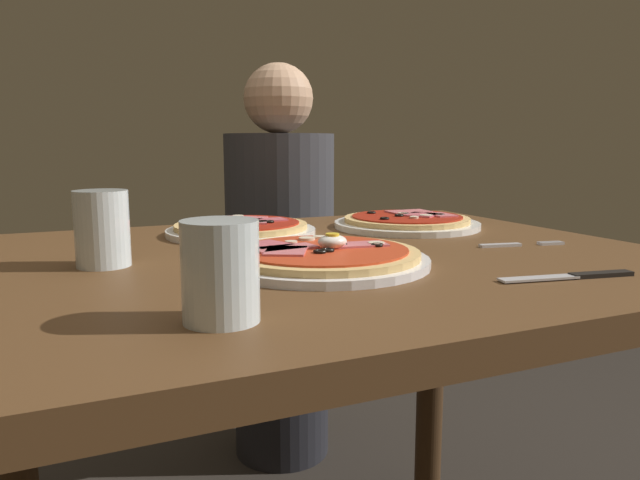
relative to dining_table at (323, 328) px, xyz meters
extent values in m
cube|color=brown|center=(0.00, 0.00, 0.10)|extent=(1.10, 0.89, 0.04)
cylinder|color=#3C2715|center=(-0.49, 0.39, -0.28)|extent=(0.07, 0.07, 0.74)
cylinder|color=#3C2715|center=(0.49, 0.39, -0.28)|extent=(0.07, 0.07, 0.74)
cylinder|color=white|center=(-0.04, -0.09, 0.13)|extent=(0.31, 0.31, 0.01)
cylinder|color=#DBB26B|center=(-0.04, -0.09, 0.14)|extent=(0.29, 0.29, 0.01)
cylinder|color=red|center=(-0.04, -0.09, 0.15)|extent=(0.25, 0.25, 0.00)
torus|color=black|center=(-0.06, -0.12, 0.15)|extent=(0.02, 0.02, 0.00)
torus|color=black|center=(0.04, -0.10, 0.15)|extent=(0.02, 0.02, 0.00)
torus|color=black|center=(-0.01, -0.08, 0.15)|extent=(0.02, 0.02, 0.00)
torus|color=black|center=(-0.04, -0.11, 0.15)|extent=(0.02, 0.02, 0.00)
cube|color=#D16B70|center=(-0.09, -0.07, 0.15)|extent=(0.10, 0.05, 0.00)
cube|color=#D16B70|center=(0.02, -0.08, 0.15)|extent=(0.10, 0.06, 0.00)
cube|color=#C65B66|center=(-0.11, -0.03, 0.15)|extent=(0.08, 0.08, 0.00)
cube|color=#D16B70|center=(-0.10, -0.09, 0.15)|extent=(0.08, 0.09, 0.00)
cylinder|color=beige|center=(-0.07, -0.03, 0.15)|extent=(0.02, 0.02, 0.00)
cylinder|color=beige|center=(-0.01, 0.00, 0.15)|extent=(0.02, 0.02, 0.00)
cylinder|color=beige|center=(-0.03, -0.01, 0.15)|extent=(0.03, 0.03, 0.00)
cylinder|color=beige|center=(0.05, -0.09, 0.15)|extent=(0.03, 0.03, 0.00)
ellipsoid|color=white|center=(-0.03, -0.09, 0.16)|extent=(0.04, 0.03, 0.02)
cylinder|color=yellow|center=(-0.03, -0.09, 0.17)|extent=(0.02, 0.02, 0.00)
cylinder|color=white|center=(-0.06, 0.25, 0.13)|extent=(0.29, 0.29, 0.01)
cylinder|color=#DBB26B|center=(-0.06, 0.25, 0.14)|extent=(0.26, 0.26, 0.01)
cylinder|color=#A82314|center=(-0.06, 0.25, 0.15)|extent=(0.23, 0.23, 0.00)
torus|color=black|center=(-0.13, 0.26, 0.15)|extent=(0.02, 0.02, 0.00)
torus|color=black|center=(-0.09, 0.27, 0.15)|extent=(0.02, 0.02, 0.00)
torus|color=black|center=(-0.01, 0.22, 0.15)|extent=(0.02, 0.02, 0.00)
torus|color=black|center=(-0.03, 0.22, 0.15)|extent=(0.02, 0.02, 0.00)
torus|color=black|center=(-0.10, 0.21, 0.15)|extent=(0.02, 0.02, 0.00)
cube|color=#C65B66|center=(-0.01, 0.25, 0.15)|extent=(0.07, 0.05, 0.00)
cube|color=#D16B70|center=(-0.04, 0.27, 0.15)|extent=(0.09, 0.09, 0.00)
cube|color=#D16B70|center=(-0.05, 0.22, 0.15)|extent=(0.08, 0.07, 0.00)
cylinder|color=beige|center=(-0.10, 0.27, 0.15)|extent=(0.03, 0.03, 0.00)
cylinder|color=beige|center=(-0.05, 0.32, 0.15)|extent=(0.02, 0.02, 0.00)
cylinder|color=beige|center=(-0.13, 0.25, 0.15)|extent=(0.02, 0.02, 0.00)
cylinder|color=white|center=(0.29, 0.20, 0.13)|extent=(0.31, 0.31, 0.01)
cylinder|color=#DBB26B|center=(0.29, 0.20, 0.14)|extent=(0.26, 0.26, 0.01)
cylinder|color=#A82314|center=(0.29, 0.20, 0.15)|extent=(0.23, 0.23, 0.00)
torus|color=black|center=(0.27, 0.20, 0.15)|extent=(0.02, 0.02, 0.00)
torus|color=black|center=(0.29, 0.22, 0.15)|extent=(0.02, 0.02, 0.00)
torus|color=black|center=(0.24, 0.27, 0.15)|extent=(0.02, 0.02, 0.00)
torus|color=black|center=(0.21, 0.17, 0.15)|extent=(0.02, 0.02, 0.00)
torus|color=black|center=(0.35, 0.17, 0.15)|extent=(0.02, 0.02, 0.00)
cube|color=#C65B66|center=(0.32, 0.19, 0.15)|extent=(0.09, 0.09, 0.00)
cube|color=#D16B70|center=(0.35, 0.18, 0.15)|extent=(0.05, 0.07, 0.00)
cube|color=#D16B70|center=(0.32, 0.25, 0.15)|extent=(0.09, 0.07, 0.00)
cylinder|color=beige|center=(0.28, 0.16, 0.15)|extent=(0.02, 0.02, 0.00)
cylinder|color=beige|center=(0.29, 0.22, 0.15)|extent=(0.02, 0.02, 0.00)
cylinder|color=beige|center=(0.31, 0.17, 0.15)|extent=(0.03, 0.03, 0.00)
cylinder|color=silver|center=(-0.25, -0.30, 0.18)|extent=(0.08, 0.08, 0.10)
cylinder|color=silver|center=(-0.25, -0.30, 0.15)|extent=(0.07, 0.07, 0.04)
cylinder|color=silver|center=(-0.33, 0.04, 0.18)|extent=(0.08, 0.08, 0.11)
cylinder|color=silver|center=(-0.33, 0.04, 0.14)|extent=(0.07, 0.07, 0.03)
cube|color=silver|center=(0.31, -0.07, 0.13)|extent=(0.08, 0.03, 0.00)
cube|color=silver|center=(0.40, -0.09, 0.13)|extent=(0.04, 0.01, 0.00)
cube|color=silver|center=(0.40, -0.09, 0.13)|extent=(0.04, 0.01, 0.00)
cube|color=silver|center=(0.40, -0.08, 0.13)|extent=(0.04, 0.01, 0.00)
cube|color=silver|center=(0.40, -0.08, 0.13)|extent=(0.04, 0.01, 0.00)
cube|color=silver|center=(0.18, -0.29, 0.13)|extent=(0.11, 0.04, 0.00)
cube|color=black|center=(0.27, -0.31, 0.13)|extent=(0.09, 0.03, 0.01)
cylinder|color=black|center=(0.22, 0.79, -0.42)|extent=(0.29, 0.29, 0.46)
cylinder|color=#38383D|center=(0.22, 0.79, 0.07)|extent=(0.32, 0.32, 0.52)
sphere|color=tan|center=(0.22, 0.79, 0.43)|extent=(0.20, 0.20, 0.20)
camera|label=1|loc=(-0.39, -0.87, 0.30)|focal=33.64mm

